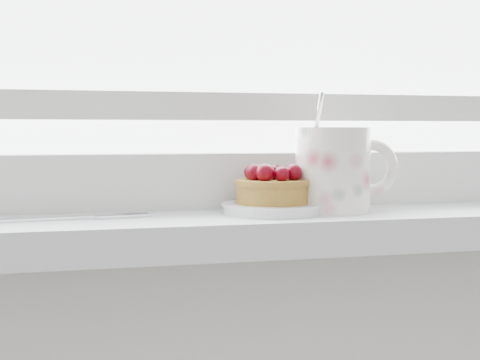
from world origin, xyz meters
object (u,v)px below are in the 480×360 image
object	(u,v)px
saucer	(273,208)
fork	(62,218)
floral_mug	(336,168)
raspberry_tart	(273,186)

from	to	relation	value
saucer	fork	bearing A→B (deg)	-179.68
saucer	floral_mug	xyz separation A→B (m)	(0.08, -0.00, 0.05)
raspberry_tart	floral_mug	distance (m)	0.08
saucer	floral_mug	bearing A→B (deg)	-3.08
floral_mug	fork	xyz separation A→B (m)	(-0.32, 0.00, -0.05)
raspberry_tart	floral_mug	xyz separation A→B (m)	(0.08, -0.00, 0.02)
raspberry_tart	fork	distance (m)	0.25
floral_mug	fork	world-z (taller)	floral_mug
saucer	floral_mug	size ratio (longest dim) A/B	0.84
raspberry_tart	fork	xyz separation A→B (m)	(-0.25, -0.00, -0.03)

